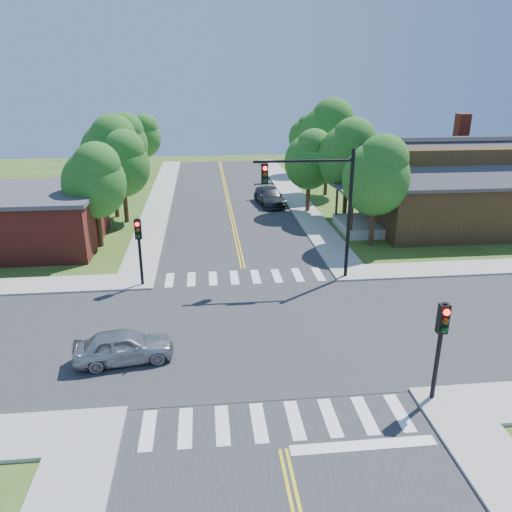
{
  "coord_description": "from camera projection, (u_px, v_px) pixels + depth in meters",
  "views": [
    {
      "loc": [
        -2.11,
        -19.6,
        10.89
      ],
      "look_at": [
        0.36,
        3.73,
        2.2
      ],
      "focal_mm": 35.0,
      "sensor_mm": 36.0,
      "label": 1
    }
  ],
  "objects": [
    {
      "name": "tree_w_a",
      "position": [
        95.0,
        179.0,
        31.58
      ],
      "size": [
        4.04,
        3.84,
        6.87
      ],
      "color": "#382314",
      "rests_on": "ground"
    },
    {
      "name": "tree_house",
      "position": [
        311.0,
        158.0,
        39.6
      ],
      "size": [
        3.99,
        3.79,
        6.77
      ],
      "color": "#382314",
      "rests_on": "ground"
    },
    {
      "name": "tree_e_c",
      "position": [
        329.0,
        132.0,
        44.95
      ],
      "size": [
        5.19,
        4.93,
        8.82
      ],
      "color": "#382314",
      "rests_on": "ground"
    },
    {
      "name": "intersection_patch",
      "position": [
        257.0,
        331.0,
        22.27
      ],
      "size": [
        10.2,
        10.2,
        0.06
      ],
      "primitive_type": "cube",
      "color": "#2D2D30",
      "rests_on": "ground"
    },
    {
      "name": "car_dgrey",
      "position": [
        270.0,
        197.0,
        43.11
      ],
      "size": [
        3.23,
        5.42,
        1.43
      ],
      "primitive_type": "imported",
      "rotation": [
        0.0,
        0.0,
        0.13
      ],
      "color": "#2B2D30",
      "rests_on": "ground"
    },
    {
      "name": "tree_e_d",
      "position": [
        307.0,
        135.0,
        54.53
      ],
      "size": [
        3.93,
        3.73,
        6.68
      ],
      "color": "#382314",
      "rests_on": "ground"
    },
    {
      "name": "sidewalk_nw",
      "position": [
        12.0,
        234.0,
        35.44
      ],
      "size": [
        40.0,
        40.0,
        0.14
      ],
      "color": "#9E9B93",
      "rests_on": "ground"
    },
    {
      "name": "tree_w_b",
      "position": [
        112.0,
        151.0,
        38.02
      ],
      "size": [
        4.7,
        4.47,
        7.99
      ],
      "color": "#382314",
      "rests_on": "ground"
    },
    {
      "name": "road_ew",
      "position": [
        257.0,
        331.0,
        22.26
      ],
      "size": [
        90.0,
        10.0,
        0.04
      ],
      "primitive_type": "cube",
      "color": "#2D2D30",
      "rests_on": "ground"
    },
    {
      "name": "ground",
      "position": [
        257.0,
        331.0,
        22.27
      ],
      "size": [
        100.0,
        100.0,
        0.0
      ],
      "primitive_type": "plane",
      "color": "#355119",
      "rests_on": "ground"
    },
    {
      "name": "car_silver",
      "position": [
        124.0,
        347.0,
        19.72
      ],
      "size": [
        2.67,
        4.33,
        1.32
      ],
      "primitive_type": "imported",
      "rotation": [
        0.0,
        0.0,
        1.71
      ],
      "color": "#A6A9AD",
      "rests_on": "ground"
    },
    {
      "name": "sidewalk_ne",
      "position": [
        438.0,
        221.0,
        38.56
      ],
      "size": [
        40.0,
        40.0,
        0.14
      ],
      "color": "#9E9B93",
      "rests_on": "ground"
    },
    {
      "name": "signal_pole_se",
      "position": [
        441.0,
        334.0,
        16.65
      ],
      "size": [
        0.34,
        0.42,
        3.8
      ],
      "color": "black",
      "rests_on": "ground"
    },
    {
      "name": "tree_e_b",
      "position": [
        349.0,
        153.0,
        37.72
      ],
      "size": [
        4.58,
        4.35,
        7.79
      ],
      "color": "#382314",
      "rests_on": "ground"
    },
    {
      "name": "house_ne",
      "position": [
        444.0,
        184.0,
        35.88
      ],
      "size": [
        13.05,
        8.8,
        7.11
      ],
      "color": "#382713",
      "rests_on": "ground"
    },
    {
      "name": "signal_mast_ne",
      "position": [
        319.0,
        194.0,
        26.18
      ],
      "size": [
        5.3,
        0.42,
        7.2
      ],
      "color": "black",
      "rests_on": "ground"
    },
    {
      "name": "tree_w_c",
      "position": [
        125.0,
        141.0,
        46.1
      ],
      "size": [
        4.39,
        4.17,
        7.47
      ],
      "color": "#382314",
      "rests_on": "ground"
    },
    {
      "name": "centerline",
      "position": [
        257.0,
        330.0,
        22.25
      ],
      "size": [
        0.3,
        90.0,
        0.01
      ],
      "color": "yellow",
      "rests_on": "ground"
    },
    {
      "name": "tree_e_a",
      "position": [
        378.0,
        174.0,
        31.66
      ],
      "size": [
        4.31,
        4.1,
        7.33
      ],
      "color": "#382314",
      "rests_on": "ground"
    },
    {
      "name": "stop_bar",
      "position": [
        363.0,
        446.0,
        15.43
      ],
      "size": [
        4.6,
        0.45,
        0.09
      ],
      "primitive_type": "cube",
      "color": "white",
      "rests_on": "ground"
    },
    {
      "name": "tree_bldg",
      "position": [
        123.0,
        162.0,
        36.9
      ],
      "size": [
        4.14,
        3.93,
        7.03
      ],
      "color": "#382314",
      "rests_on": "ground"
    },
    {
      "name": "crosswalk_south",
      "position": [
        277.0,
        421.0,
        16.47
      ],
      "size": [
        8.85,
        2.0,
        0.01
      ],
      "color": "white",
      "rests_on": "ground"
    },
    {
      "name": "road_ns",
      "position": [
        257.0,
        331.0,
        22.26
      ],
      "size": [
        10.0,
        90.0,
        0.04
      ],
      "primitive_type": "cube",
      "color": "#2D2D30",
      "rests_on": "ground"
    },
    {
      "name": "crosswalk_north",
      "position": [
        245.0,
        277.0,
        28.04
      ],
      "size": [
        8.85,
        2.0,
        0.01
      ],
      "color": "white",
      "rests_on": "ground"
    },
    {
      "name": "signal_pole_nw",
      "position": [
        139.0,
        240.0,
        25.99
      ],
      "size": [
        0.34,
        0.42,
        3.8
      ],
      "color": "black",
      "rests_on": "ground"
    },
    {
      "name": "tree_w_d",
      "position": [
        143.0,
        135.0,
        54.63
      ],
      "size": [
        3.94,
        3.74,
        6.69
      ],
      "color": "#382314",
      "rests_on": "ground"
    },
    {
      "name": "building_nw",
      "position": [
        19.0,
        219.0,
        32.53
      ],
      "size": [
        10.4,
        8.4,
        3.73
      ],
      "color": "maroon",
      "rests_on": "ground"
    }
  ]
}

